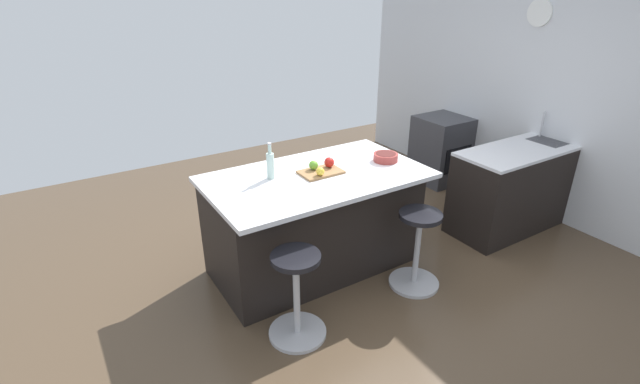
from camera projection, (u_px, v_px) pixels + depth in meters
ground_plane at (347, 269)px, 4.23m from camera, size 7.28×7.28×0.00m
interior_partition_left at (547, 90)px, 4.90m from camera, size 0.15×5.60×2.75m
sink_cabinet at (530, 182)px, 4.94m from camera, size 1.95×0.60×1.17m
oven_range at (441, 149)px, 5.96m from camera, size 0.60×0.61×0.86m
kitchen_island at (314, 221)px, 4.09m from camera, size 1.88×1.09×0.94m
stool_by_window at (417, 252)px, 3.88m from camera, size 0.44×0.44×0.71m
stool_middle at (297, 298)px, 3.31m from camera, size 0.44×0.44×0.71m
cutting_board at (321, 172)px, 3.89m from camera, size 0.36×0.24×0.02m
apple_yellow at (320, 171)px, 3.78m from camera, size 0.07×0.07×0.07m
apple_green at (314, 165)px, 3.90m from camera, size 0.08×0.08×0.08m
apple_red at (329, 162)px, 3.95m from camera, size 0.09×0.09×0.09m
water_bottle at (270, 165)px, 3.74m from camera, size 0.06×0.06×0.31m
fruit_bowl at (386, 157)px, 4.14m from camera, size 0.22×0.22×0.07m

